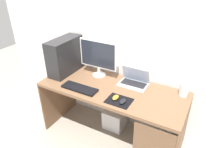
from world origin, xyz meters
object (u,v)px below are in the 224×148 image
Objects in this scene: mouse_right at (123,101)px; subwoofer at (115,118)px; mouse_left at (116,97)px; keyboard at (80,88)px; speaker at (184,90)px; pc_tower at (65,56)px; monitor at (98,57)px; laptop at (134,81)px.

subwoofer is (-0.28, 0.38, -0.62)m from mouse_right.
keyboard is at bearing -177.42° from mouse_left.
speaker is 1.46× the size of mouse_left.
pc_tower is at bearing 163.98° from mouse_right.
pc_tower is at bearing 163.84° from mouse_left.
mouse_left is at bearing -145.94° from speaker.
keyboard is 0.54m from mouse_right.
monitor is at bearing -179.93° from subwoofer.
subwoofer is at bearing 55.76° from keyboard.
mouse_right is (0.52, -0.38, -0.23)m from monitor.
laptop is 1.25× the size of subwoofer.
mouse_left is 0.10m from mouse_right.
monitor is 3.51× the size of speaker.
mouse_left is (0.42, -0.36, -0.23)m from monitor.
speaker is 0.66m from mouse_right.
pc_tower reaches higher than mouse_right.
keyboard is 0.76m from subwoofer.
mouse_left is 0.74m from subwoofer.
monitor is 1.86× the size of subwoofer.
mouse_left is at bearing -97.26° from laptop.
laptop is 3.43× the size of mouse_left.
mouse_right is at bearing -0.53° from keyboard.
subwoofer is (-0.79, -0.05, -0.66)m from speaker.
monitor reaches higher than subwoofer.
pc_tower reaches higher than speaker.
mouse_right is 0.78m from subwoofer.
subwoofer is (0.26, 0.38, -0.61)m from keyboard.
monitor is 0.45m from keyboard.
pc_tower is 1.46m from speaker.
subwoofer is (-0.19, 0.36, -0.62)m from mouse_left.
mouse_right is 0.36× the size of subwoofer.
mouse_right is (0.94, -0.27, -0.20)m from pc_tower.
speaker is 0.33× the size of keyboard.
pc_tower is 0.52m from keyboard.
mouse_left reaches higher than keyboard.
speaker is at bearing 3.57° from laptop.
laptop reaches higher than mouse_left.
speaker is at bearing 34.06° from mouse_left.
pc_tower is 0.99m from mouse_right.
pc_tower is 0.92m from laptop.
speaker is 1.13m from keyboard.
pc_tower is at bearing -170.20° from subwoofer.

